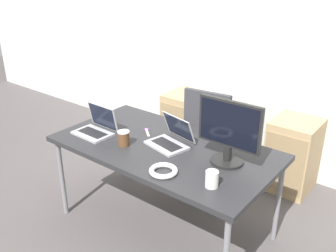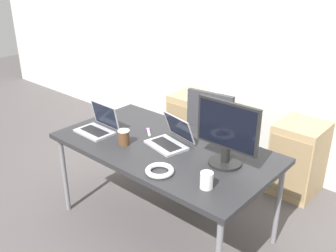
# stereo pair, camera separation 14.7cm
# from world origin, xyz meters

# --- Properties ---
(ground_plane) EXTENTS (14.00, 14.00, 0.00)m
(ground_plane) POSITION_xyz_m (0.00, 0.00, 0.00)
(ground_plane) COLOR #514C4C
(wall_back) EXTENTS (10.00, 0.05, 2.60)m
(wall_back) POSITION_xyz_m (0.00, 1.50, 1.30)
(wall_back) COLOR silver
(wall_back) RESTS_ON ground_plane
(desk) EXTENTS (1.74, 0.94, 0.77)m
(desk) POSITION_xyz_m (0.00, 0.00, 0.72)
(desk) COLOR #28282B
(desk) RESTS_ON ground_plane
(office_chair) EXTENTS (0.56, 0.58, 1.05)m
(office_chair) POSITION_xyz_m (-0.01, 0.78, 0.39)
(office_chair) COLOR #232326
(office_chair) RESTS_ON ground_plane
(cabinet_left) EXTENTS (0.42, 0.46, 0.72)m
(cabinet_left) POSITION_xyz_m (-0.66, 1.24, 0.36)
(cabinet_left) COLOR tan
(cabinet_left) RESTS_ON ground_plane
(cabinet_right) EXTENTS (0.42, 0.46, 0.72)m
(cabinet_right) POSITION_xyz_m (0.61, 1.24, 0.36)
(cabinet_right) COLOR tan
(cabinet_right) RESTS_ON ground_plane
(laptop_left) EXTENTS (0.32, 0.26, 0.23)m
(laptop_left) POSITION_xyz_m (-0.59, -0.17, 0.81)
(laptop_left) COLOR #ADADB2
(laptop_left) RESTS_ON desk
(laptop_right) EXTENTS (0.36, 0.35, 0.22)m
(laptop_right) POSITION_xyz_m (0.03, 0.05, 0.81)
(laptop_right) COLOR #ADADB2
(laptop_right) RESTS_ON desk
(monitor) EXTENTS (0.48, 0.24, 0.47)m
(monitor) POSITION_xyz_m (0.52, 0.07, 1.00)
(monitor) COLOR black
(monitor) RESTS_ON desk
(coffee_cup_white) EXTENTS (0.08, 0.08, 0.11)m
(coffee_cup_white) POSITION_xyz_m (0.60, -0.27, 0.82)
(coffee_cup_white) COLOR white
(coffee_cup_white) RESTS_ON desk
(coffee_cup_brown) EXTENTS (0.09, 0.09, 0.12)m
(coffee_cup_brown) POSITION_xyz_m (-0.25, -0.19, 0.83)
(coffee_cup_brown) COLOR brown
(coffee_cup_brown) RESTS_ON desk
(cable_coil) EXTENTS (0.20, 0.20, 0.04)m
(cable_coil) POSITION_xyz_m (0.25, -0.33, 0.78)
(cable_coil) COLOR white
(cable_coil) RESTS_ON desk
(scissors) EXTENTS (0.15, 0.13, 0.01)m
(scissors) POSITION_xyz_m (-0.27, 0.11, 0.77)
(scissors) COLOR #B2B2B7
(scissors) RESTS_ON desk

